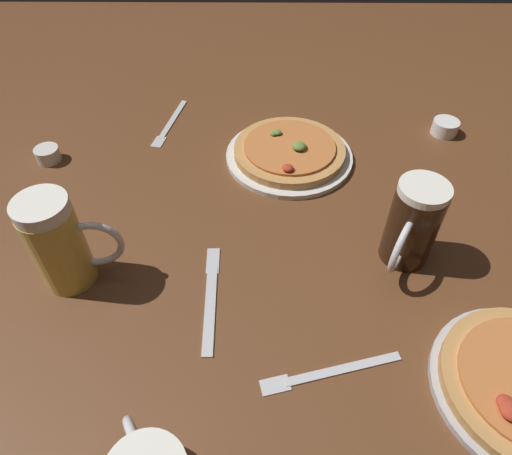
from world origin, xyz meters
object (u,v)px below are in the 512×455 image
(fork_spare, at_px, (328,372))
(fork_left, at_px, (170,124))
(ramekin_butter, at_px, (445,127))
(knife_right, at_px, (211,296))
(ramekin_sauce, at_px, (48,155))
(beer_mug_pale, at_px, (412,225))
(pizza_plate_far, at_px, (289,152))
(beer_mug_amber, at_px, (60,243))

(fork_spare, bearing_deg, fork_left, 116.56)
(ramekin_butter, relative_size, knife_right, 0.28)
(ramekin_sauce, bearing_deg, beer_mug_pale, -20.68)
(fork_left, bearing_deg, pizza_plate_far, -24.70)
(beer_mug_pale, bearing_deg, fork_left, 138.79)
(pizza_plate_far, bearing_deg, beer_mug_pale, -56.28)
(pizza_plate_far, xyz_separation_m, ramekin_butter, (0.39, 0.10, 0.00))
(ramekin_sauce, bearing_deg, ramekin_butter, 7.10)
(pizza_plate_far, distance_m, fork_spare, 0.53)
(pizza_plate_far, relative_size, ramekin_butter, 4.66)
(beer_mug_amber, relative_size, fork_left, 0.86)
(ramekin_sauce, bearing_deg, pizza_plate_far, 1.33)
(fork_left, relative_size, fork_spare, 0.96)
(ramekin_butter, height_order, fork_spare, ramekin_butter)
(ramekin_sauce, relative_size, ramekin_butter, 0.87)
(ramekin_sauce, distance_m, fork_left, 0.30)
(ramekin_butter, bearing_deg, pizza_plate_far, -164.92)
(knife_right, bearing_deg, fork_spare, -36.17)
(fork_left, xyz_separation_m, knife_right, (0.14, -0.53, -0.00))
(ramekin_butter, relative_size, fork_spare, 0.28)
(beer_mug_amber, height_order, beer_mug_pale, beer_mug_amber)
(beer_mug_amber, distance_m, fork_left, 0.50)
(pizza_plate_far, distance_m, ramekin_sauce, 0.55)
(beer_mug_amber, xyz_separation_m, beer_mug_pale, (0.60, 0.05, -0.01))
(ramekin_sauce, relative_size, knife_right, 0.24)
(pizza_plate_far, relative_size, ramekin_sauce, 5.34)
(knife_right, bearing_deg, ramekin_butter, 42.75)
(beer_mug_pale, relative_size, ramekin_butter, 2.69)
(ramekin_butter, bearing_deg, ramekin_sauce, -172.90)
(beer_mug_amber, xyz_separation_m, ramekin_butter, (0.78, 0.45, -0.07))
(ramekin_sauce, height_order, fork_spare, ramekin_sauce)
(beer_mug_pale, height_order, fork_left, beer_mug_pale)
(beer_mug_amber, xyz_separation_m, fork_left, (0.10, 0.49, -0.09))
(beer_mug_pale, distance_m, ramekin_butter, 0.45)
(pizza_plate_far, height_order, knife_right, pizza_plate_far)
(fork_left, bearing_deg, ramekin_butter, -2.70)
(ramekin_butter, relative_size, fork_left, 0.30)
(pizza_plate_far, height_order, ramekin_sauce, pizza_plate_far)
(pizza_plate_far, relative_size, beer_mug_amber, 1.59)
(pizza_plate_far, bearing_deg, beer_mug_amber, -138.69)
(beer_mug_pale, relative_size, ramekin_sauce, 3.09)
(ramekin_sauce, bearing_deg, knife_right, -43.42)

